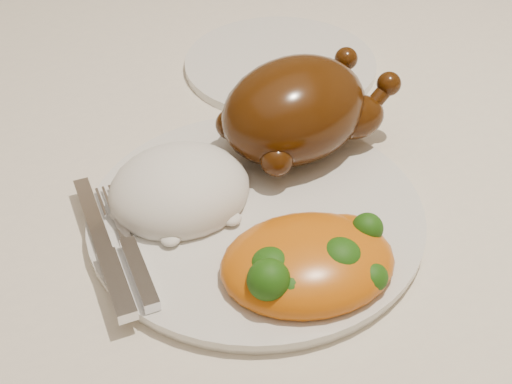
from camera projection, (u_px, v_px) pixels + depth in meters
name	position (u px, v px, depth m)	size (l,w,h in m)	color
dining_table	(152.00, 210.00, 0.75)	(1.60, 0.90, 0.76)	brown
tablecloth	(145.00, 155.00, 0.71)	(1.73, 1.03, 0.18)	beige
dinner_plate	(256.00, 216.00, 0.58)	(0.27, 0.27, 0.01)	silver
side_plate	(280.00, 64.00, 0.77)	(0.21, 0.21, 0.01)	silver
roast_chicken	(298.00, 108.00, 0.62)	(0.18, 0.14, 0.09)	#452107
rice_mound	(180.00, 190.00, 0.58)	(0.12, 0.11, 0.06)	white
mac_and_cheese	(311.00, 263.00, 0.52)	(0.15, 0.12, 0.05)	orange
cutlery	(120.00, 258.00, 0.53)	(0.03, 0.16, 0.01)	silver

